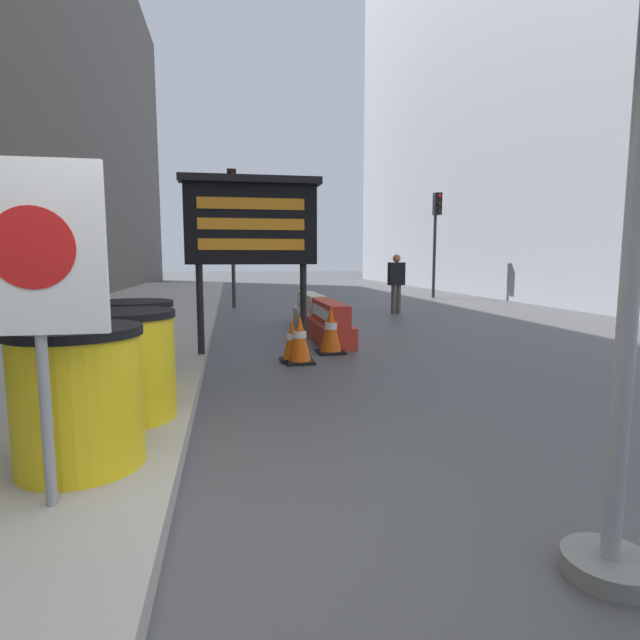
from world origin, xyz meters
name	(u,v)px	position (x,y,z in m)	size (l,w,h in m)	color
ground_plane	(165,551)	(0.00, 0.00, 0.00)	(120.00, 120.00, 0.00)	#474749
barrel_drum_foreground	(79,397)	(-0.63, 0.86, 0.63)	(0.84, 0.84, 0.94)	yellow
barrel_drum_middle	(127,365)	(-0.52, 1.87, 0.63)	(0.84, 0.84, 0.94)	yellow
barrel_drum_back	(134,345)	(-0.65, 2.88, 0.63)	(0.84, 0.84, 0.94)	yellow
warning_sign	(35,269)	(-0.65, 0.30, 1.49)	(0.73, 0.08, 1.90)	gray
message_board	(251,224)	(0.70, 4.78, 2.04)	(2.01, 0.36, 2.71)	black
jersey_barrier_red_striped	(330,324)	(2.19, 6.42, 0.33)	(0.58, 1.98, 0.76)	red
jersey_barrier_cream	(311,312)	(2.19, 8.57, 0.33)	(0.59, 1.96, 0.76)	beige
traffic_cone_near	(300,339)	(1.38, 4.65, 0.37)	(0.42, 0.42, 0.75)	black
traffic_cone_mid	(331,330)	(1.99, 5.34, 0.39)	(0.44, 0.44, 0.79)	black
traffic_cone_far	(292,340)	(1.28, 4.80, 0.32)	(0.37, 0.37, 0.65)	black
traffic_light_near_curb	(232,209)	(0.50, 13.53, 3.10)	(0.28, 0.44, 4.29)	#2D2D30
traffic_light_far_side	(436,222)	(8.38, 16.09, 2.96)	(0.28, 0.44, 4.08)	#2D2D30
pedestrian_worker	(396,279)	(5.01, 10.92, 0.98)	(0.45, 0.28, 1.67)	#514C42
steel_pole_right	(625,352)	(2.17, -0.61, 1.11)	(0.44, 0.44, 3.59)	gray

